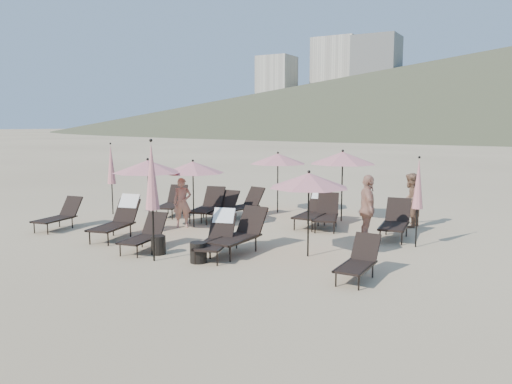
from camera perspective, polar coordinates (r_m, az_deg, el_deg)
The scene contains 28 objects.
ground at distance 12.43m, azimuth -5.13°, elevation -7.12°, with size 800.00×800.00×0.00m, color #D6BA8C.
hotel_skyline at distance 299.22m, azimuth 10.57°, elevation 11.51°, with size 109.00×82.00×55.00m.
lounger_0 at distance 16.41m, azimuth -21.54°, elevation -2.46°, with size 0.84×1.69×0.93m.
lounger_1 at distance 14.61m, azimuth -15.48°, elevation -2.92°, with size 1.07×1.96×1.16m.
lounger_2 at distance 13.01m, azimuth -12.59°, elevation -4.73°, with size 0.84×1.62×0.89m.
lounger_3 at distance 12.48m, azimuth -1.84°, elevation -4.69°, with size 0.74×1.86×1.07m.
lounger_4 at distance 12.21m, azimuth -4.44°, elevation -4.91°, with size 1.10×1.82×1.07m.
lounger_5 at distance 10.58m, azimuth 11.66°, elevation -7.65°, with size 0.59×1.49×0.85m.
lounger_6 at distance 17.88m, azimuth -9.51°, elevation -1.13°, with size 1.21×1.87×1.01m.
lounger_7 at distance 16.74m, azimuth -4.02°, elevation -1.74°, with size 0.63×1.64×0.94m.
lounger_8 at distance 17.25m, azimuth -1.37°, elevation -1.37°, with size 0.97×1.81×0.99m.
lounger_9 at distance 15.88m, azimuth 6.70°, elevation -1.85°, with size 0.78×1.91×1.17m.
lounger_10 at distance 15.56m, azimuth 8.08°, elevation -2.38°, with size 1.19×1.89×1.02m.
lounger_11 at distance 14.62m, azimuth 15.64°, elevation -3.19°, with size 0.91×1.89×1.04m.
lounger_12 at distance 16.84m, azimuth -5.51°, elevation -1.53°, with size 1.10×1.94×1.05m.
umbrella_open_0 at distance 15.10m, azimuth -12.26°, elevation 2.86°, with size 2.05×2.05×2.21m.
umbrella_open_1 at distance 15.53m, azimuth -7.22°, elevation 2.81°, with size 1.97×1.97×2.12m.
umbrella_open_2 at distance 11.95m, azimuth 6.06°, elevation 1.33°, with size 1.95×1.95×2.10m.
umbrella_open_3 at distance 18.01m, azimuth 2.51°, elevation 3.82°, with size 2.07×2.07×2.22m.
umbrella_open_4 at distance 16.59m, azimuth 9.87°, elevation 3.86°, with size 2.21×2.21×2.38m.
umbrella_closed_0 at distance 11.71m, azimuth -11.82°, elevation 1.73°, with size 0.33×0.33×2.86m.
umbrella_closed_1 at distance 13.48m, azimuth 18.05°, elevation 0.85°, with size 0.28×0.28×2.38m.
umbrella_closed_2 at distance 18.39m, azimuth -16.23°, elevation 3.02°, with size 0.30×0.30×2.56m.
side_table_0 at distance 12.59m, azimuth -11.10°, elevation -5.97°, with size 0.36×0.36×0.46m, color black.
side_table_1 at distance 11.71m, azimuth -6.60°, elevation -6.87°, with size 0.39×0.39×0.48m, color black.
beachgoer_a at distance 15.67m, azimuth -8.42°, elevation -1.22°, with size 0.56×0.37×1.55m, color tan.
beachgoer_b at distance 16.23m, azimuth 17.20°, elevation -0.91°, with size 0.82×0.64×1.69m, color #94684C.
beachgoer_c at distance 13.65m, azimuth 12.62°, elevation -1.96°, with size 1.09×0.45×1.86m, color tan.
Camera 1 is at (6.95, -9.81, 3.16)m, focal length 35.00 mm.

